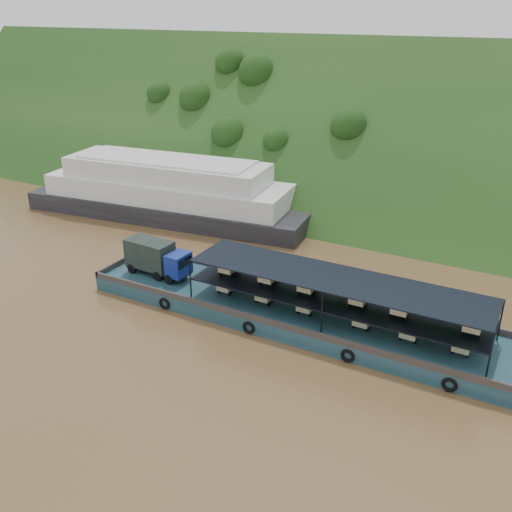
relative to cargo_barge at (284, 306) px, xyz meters
The scene contains 4 objects.
ground 2.66m from the cargo_barge, 169.50° to the left, with size 160.00×160.00×0.00m, color brown.
hillside 36.54m from the cargo_barge, 93.76° to the left, with size 140.00×28.00×28.00m, color #163914.
cargo_barge is the anchor object (origin of this frame).
passenger_ferry 27.58m from the cargo_barge, 145.96° to the left, with size 35.35×12.63×7.00m.
Camera 1 is at (19.67, -36.78, 23.25)m, focal length 40.00 mm.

